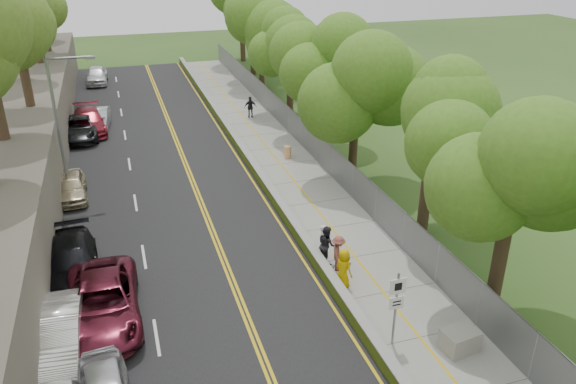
% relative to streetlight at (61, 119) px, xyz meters
% --- Properties ---
extents(ground, '(140.00, 140.00, 0.00)m').
position_rel_streetlight_xyz_m(ground, '(10.46, -14.00, -4.64)').
color(ground, '#33511E').
rests_on(ground, ground).
extents(road, '(11.20, 66.00, 0.04)m').
position_rel_streetlight_xyz_m(road, '(5.06, 1.00, -4.62)').
color(road, black).
rests_on(road, ground).
extents(sidewalk, '(4.20, 66.00, 0.05)m').
position_rel_streetlight_xyz_m(sidewalk, '(13.01, 1.00, -4.61)').
color(sidewalk, gray).
rests_on(sidewalk, ground).
extents(jersey_barrier, '(0.42, 66.00, 0.60)m').
position_rel_streetlight_xyz_m(jersey_barrier, '(10.71, 1.00, -4.34)').
color(jersey_barrier, '#8BC718').
rests_on(jersey_barrier, ground).
extents(rock_embankment, '(5.00, 66.00, 4.00)m').
position_rel_streetlight_xyz_m(rock_embankment, '(-3.04, 1.00, -2.64)').
color(rock_embankment, '#595147').
rests_on(rock_embankment, ground).
extents(chainlink_fence, '(0.04, 66.00, 2.00)m').
position_rel_streetlight_xyz_m(chainlink_fence, '(15.11, 1.00, -3.64)').
color(chainlink_fence, slate).
rests_on(chainlink_fence, ground).
extents(trees_fenceside, '(7.00, 66.00, 14.00)m').
position_rel_streetlight_xyz_m(trees_fenceside, '(17.46, 1.00, 2.36)').
color(trees_fenceside, '#518524').
rests_on(trees_fenceside, ground).
extents(streetlight, '(2.52, 0.22, 8.00)m').
position_rel_streetlight_xyz_m(streetlight, '(0.00, 0.00, 0.00)').
color(streetlight, gray).
rests_on(streetlight, ground).
extents(signpost, '(0.62, 0.09, 3.10)m').
position_rel_streetlight_xyz_m(signpost, '(11.51, -17.02, -2.68)').
color(signpost, gray).
rests_on(signpost, sidewalk).
extents(construction_barrel, '(0.49, 0.49, 0.81)m').
position_rel_streetlight_xyz_m(construction_barrel, '(13.46, 2.00, -4.18)').
color(construction_barrel, orange).
rests_on(construction_barrel, sidewalk).
extents(concrete_block, '(1.36, 1.09, 0.83)m').
position_rel_streetlight_xyz_m(concrete_block, '(13.66, -18.00, -4.17)').
color(concrete_block, gray).
rests_on(concrete_block, sidewalk).
extents(car_1, '(1.89, 5.00, 1.63)m').
position_rel_streetlight_xyz_m(car_1, '(-0.14, -13.96, -3.78)').
color(car_1, white).
rests_on(car_1, road).
extents(car_2, '(2.81, 6.01, 1.67)m').
position_rel_streetlight_xyz_m(car_2, '(1.46, -12.38, -3.77)').
color(car_2, '#551524').
rests_on(car_2, road).
extents(car_3, '(2.44, 5.41, 1.54)m').
position_rel_streetlight_xyz_m(car_3, '(0.24, -8.75, -3.83)').
color(car_3, black).
rests_on(car_3, road).
extents(car_4, '(1.81, 4.16, 1.40)m').
position_rel_streetlight_xyz_m(car_4, '(-0.10, -0.25, -3.90)').
color(car_4, '#C0B18D').
rests_on(car_4, road).
extents(car_5, '(1.97, 4.60, 1.47)m').
position_rel_streetlight_xyz_m(car_5, '(1.46, 12.21, -3.86)').
color(car_5, '#9A9EA1').
rests_on(car_5, road).
extents(car_6, '(2.77, 5.59, 1.52)m').
position_rel_streetlight_xyz_m(car_6, '(0.24, 10.33, -3.84)').
color(car_6, black).
rests_on(car_6, road).
extents(car_7, '(2.68, 5.78, 1.63)m').
position_rel_streetlight_xyz_m(car_7, '(0.83, 11.59, -3.78)').
color(car_7, maroon).
rests_on(car_7, road).
extents(car_8, '(2.20, 4.92, 1.64)m').
position_rel_streetlight_xyz_m(car_8, '(1.46, 26.84, -3.78)').
color(car_8, white).
rests_on(car_8, road).
extents(painter_0, '(0.85, 1.01, 1.77)m').
position_rel_streetlight_xyz_m(painter_0, '(11.21, -13.00, -3.70)').
color(painter_0, '#C39B03').
rests_on(painter_0, sidewalk).
extents(painter_1, '(0.42, 0.63, 1.72)m').
position_rel_streetlight_xyz_m(painter_1, '(11.21, -10.62, -3.73)').
color(painter_1, silver).
rests_on(painter_1, sidewalk).
extents(painter_2, '(0.76, 0.94, 1.82)m').
position_rel_streetlight_xyz_m(painter_2, '(11.23, -10.98, -3.68)').
color(painter_2, black).
rests_on(painter_2, sidewalk).
extents(painter_3, '(0.96, 1.23, 1.68)m').
position_rel_streetlight_xyz_m(painter_3, '(11.48, -11.75, -3.75)').
color(painter_3, brown).
rests_on(painter_3, sidewalk).
extents(person_far, '(1.03, 0.46, 1.73)m').
position_rel_streetlight_xyz_m(person_far, '(13.26, 11.36, -3.73)').
color(person_far, black).
rests_on(person_far, sidewalk).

